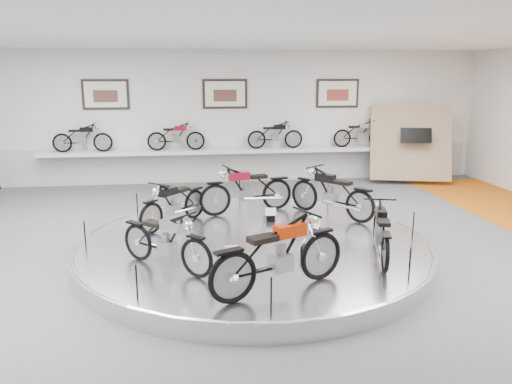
{
  "coord_description": "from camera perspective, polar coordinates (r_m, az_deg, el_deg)",
  "views": [
    {
      "loc": [
        -1.11,
        -8.33,
        3.23
      ],
      "look_at": [
        0.09,
        0.6,
        1.13
      ],
      "focal_mm": 35.0,
      "sensor_mm": 36.0,
      "label": 1
    }
  ],
  "objects": [
    {
      "name": "floor",
      "position": [
        9.01,
        -0.05,
        -7.89
      ],
      "size": [
        16.0,
        16.0,
        0.0
      ],
      "primitive_type": "plane",
      "color": "#505052",
      "rests_on": "ground"
    },
    {
      "name": "ceiling",
      "position": [
        8.44,
        -0.05,
        18.35
      ],
      "size": [
        16.0,
        16.0,
        0.0
      ],
      "primitive_type": "plane",
      "rotation": [
        3.14,
        0.0,
        0.0
      ],
      "color": "white",
      "rests_on": "wall_back"
    },
    {
      "name": "wall_back",
      "position": [
        15.42,
        -3.53,
        8.53
      ],
      "size": [
        16.0,
        0.0,
        16.0
      ],
      "primitive_type": "plane",
      "rotation": [
        1.57,
        0.0,
        0.0
      ],
      "color": "silver",
      "rests_on": "floor"
    },
    {
      "name": "dado_band",
      "position": [
        15.59,
        -3.45,
        3.21
      ],
      "size": [
        15.68,
        0.04,
        1.1
      ],
      "primitive_type": "cube",
      "color": "#BCBCBA",
      "rests_on": "floor"
    },
    {
      "name": "display_platform",
      "position": [
        9.24,
        -0.29,
        -6.36
      ],
      "size": [
        6.4,
        6.4,
        0.3
      ],
      "primitive_type": "cylinder",
      "color": "silver",
      "rests_on": "floor"
    },
    {
      "name": "platform_rim",
      "position": [
        9.2,
        -0.29,
        -5.66
      ],
      "size": [
        6.4,
        6.4,
        0.1
      ],
      "primitive_type": "torus",
      "color": "#B2B2BA",
      "rests_on": "display_platform"
    },
    {
      "name": "shelf",
      "position": [
        15.24,
        -3.4,
        4.7
      ],
      "size": [
        11.0,
        0.55,
        0.1
      ],
      "primitive_type": "cube",
      "color": "silver",
      "rests_on": "wall_back"
    },
    {
      "name": "poster_left",
      "position": [
        15.49,
        -16.81,
        10.62
      ],
      "size": [
        1.35,
        0.06,
        0.88
      ],
      "primitive_type": "cube",
      "color": "silver",
      "rests_on": "wall_back"
    },
    {
      "name": "poster_center",
      "position": [
        15.34,
        -3.56,
        11.13
      ],
      "size": [
        1.35,
        0.06,
        0.88
      ],
      "primitive_type": "cube",
      "color": "silver",
      "rests_on": "wall_back"
    },
    {
      "name": "poster_right",
      "position": [
        15.98,
        9.3,
        11.07
      ],
      "size": [
        1.35,
        0.06,
        0.88
      ],
      "primitive_type": "cube",
      "color": "silver",
      "rests_on": "wall_back"
    },
    {
      "name": "display_panel",
      "position": [
        16.04,
        17.23,
        5.46
      ],
      "size": [
        2.56,
        1.52,
        2.3
      ],
      "primitive_type": "cube",
      "rotation": [
        -0.35,
        0.0,
        -0.26
      ],
      "color": "#9E8162",
      "rests_on": "floor"
    },
    {
      "name": "shelf_bike_a",
      "position": [
        15.45,
        -19.22,
        5.66
      ],
      "size": [
        1.22,
        0.43,
        0.73
      ],
      "primitive_type": null,
      "color": "black",
      "rests_on": "shelf"
    },
    {
      "name": "shelf_bike_b",
      "position": [
        15.15,
        -9.12,
        6.09
      ],
      "size": [
        1.22,
        0.43,
        0.73
      ],
      "primitive_type": null,
      "color": "maroon",
      "rests_on": "shelf"
    },
    {
      "name": "shelf_bike_c",
      "position": [
        15.37,
        2.2,
        6.34
      ],
      "size": [
        1.22,
        0.43,
        0.73
      ],
      "primitive_type": null,
      "color": "black",
      "rests_on": "shelf"
    },
    {
      "name": "shelf_bike_d",
      "position": [
        16.05,
        11.8,
        6.37
      ],
      "size": [
        1.22,
        0.43,
        0.73
      ],
      "primitive_type": null,
      "color": "#A09FA4",
      "rests_on": "shelf"
    },
    {
      "name": "bike_a",
      "position": [
        10.66,
        8.61,
        -0.05
      ],
      "size": [
        1.62,
        1.79,
        1.05
      ],
      "primitive_type": null,
      "rotation": [
        0.0,
        0.0,
        2.25
      ],
      "color": "black",
      "rests_on": "display_platform"
    },
    {
      "name": "bike_b",
      "position": [
        10.83,
        -1.08,
        0.34
      ],
      "size": [
        1.92,
        1.07,
        1.07
      ],
      "primitive_type": null,
      "rotation": [
        0.0,
        0.0,
        3.39
      ],
      "color": "maroon",
      "rests_on": "display_platform"
    },
    {
      "name": "bike_c",
      "position": [
        10.01,
        -9.39,
        -1.26
      ],
      "size": [
        1.47,
        1.59,
        0.94
      ],
      "primitive_type": null,
      "rotation": [
        0.0,
        0.0,
        4.01
      ],
      "color": "black",
      "rests_on": "display_platform"
    },
    {
      "name": "bike_d",
      "position": [
        7.84,
        -10.29,
        -5.44
      ],
      "size": [
        1.54,
        1.48,
        0.93
      ],
      "primitive_type": null,
      "rotation": [
        0.0,
        0.0,
        5.54
      ],
      "color": "#A09FA4",
      "rests_on": "display_platform"
    },
    {
      "name": "bike_e",
      "position": [
        6.91,
        2.68,
        -7.05
      ],
      "size": [
        1.97,
        1.37,
        1.1
      ],
      "primitive_type": null,
      "rotation": [
        0.0,
        0.0,
        6.71
      ],
      "color": "#BB2804",
      "rests_on": "display_platform"
    },
    {
      "name": "bike_f",
      "position": [
        8.41,
        14.12,
        -4.38
      ],
      "size": [
        0.94,
        1.65,
        0.92
      ],
      "primitive_type": null,
      "rotation": [
        0.0,
        0.0,
        7.59
      ],
      "color": "black",
      "rests_on": "display_platform"
    }
  ]
}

